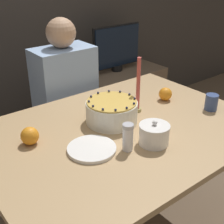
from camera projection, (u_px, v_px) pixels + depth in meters
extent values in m
cube|color=tan|center=(122.00, 130.00, 1.58)|extent=(1.39, 1.01, 0.03)
cylinder|color=tan|center=(147.00, 125.00, 2.42)|extent=(0.07, 0.07, 0.73)
cylinder|color=white|center=(112.00, 112.00, 1.61)|extent=(0.27, 0.27, 0.11)
cylinder|color=gold|center=(112.00, 102.00, 1.59)|extent=(0.26, 0.26, 0.01)
sphere|color=#23284C|center=(129.00, 94.00, 1.65)|extent=(0.01, 0.01, 0.01)
sphere|color=#23284C|center=(120.00, 91.00, 1.68)|extent=(0.01, 0.01, 0.01)
sphere|color=#23284C|center=(109.00, 91.00, 1.69)|extent=(0.01, 0.01, 0.01)
sphere|color=#23284C|center=(98.00, 93.00, 1.66)|extent=(0.01, 0.01, 0.01)
sphere|color=#23284C|center=(91.00, 96.00, 1.62)|extent=(0.01, 0.01, 0.01)
sphere|color=#23284C|center=(89.00, 101.00, 1.57)|extent=(0.01, 0.01, 0.01)
sphere|color=#23284C|center=(93.00, 106.00, 1.52)|extent=(0.01, 0.01, 0.01)
sphere|color=#23284C|center=(103.00, 109.00, 1.48)|extent=(0.01, 0.01, 0.01)
sphere|color=#23284C|center=(116.00, 110.00, 1.48)|extent=(0.01, 0.01, 0.01)
sphere|color=#23284C|center=(127.00, 108.00, 1.50)|extent=(0.01, 0.01, 0.01)
sphere|color=#23284C|center=(134.00, 103.00, 1.54)|extent=(0.01, 0.01, 0.01)
sphere|color=#23284C|center=(135.00, 98.00, 1.60)|extent=(0.01, 0.01, 0.01)
cylinder|color=white|center=(154.00, 135.00, 1.43)|extent=(0.14, 0.14, 0.08)
cylinder|color=white|center=(155.00, 126.00, 1.40)|extent=(0.14, 0.14, 0.01)
sphere|color=white|center=(155.00, 123.00, 1.40)|extent=(0.02, 0.02, 0.02)
cylinder|color=white|center=(128.00, 139.00, 1.37)|extent=(0.05, 0.05, 0.11)
cylinder|color=silver|center=(128.00, 126.00, 1.34)|extent=(0.05, 0.05, 0.02)
cylinder|color=white|center=(92.00, 150.00, 1.39)|extent=(0.22, 0.22, 0.01)
cylinder|color=white|center=(92.00, 148.00, 1.39)|extent=(0.22, 0.22, 0.01)
cylinder|color=tan|center=(137.00, 109.00, 1.74)|extent=(0.05, 0.05, 0.02)
cylinder|color=#CC4C47|center=(138.00, 84.00, 1.68)|extent=(0.02, 0.02, 0.29)
cylinder|color=#384C7F|center=(211.00, 102.00, 1.75)|extent=(0.07, 0.07, 0.09)
sphere|color=orange|center=(30.00, 136.00, 1.42)|extent=(0.08, 0.08, 0.08)
sphere|color=orange|center=(165.00, 94.00, 1.87)|extent=(0.08, 0.08, 0.08)
cube|color=#473D33|center=(69.00, 151.00, 2.36)|extent=(0.34, 0.34, 0.45)
cube|color=#99B7E0|center=(65.00, 88.00, 2.13)|extent=(0.40, 0.24, 0.57)
sphere|color=tan|center=(61.00, 33.00, 1.96)|extent=(0.19, 0.19, 0.19)
cube|color=brown|center=(117.00, 99.00, 3.05)|extent=(0.88, 0.49, 0.59)
cylinder|color=black|center=(117.00, 68.00, 2.91)|extent=(0.10, 0.10, 0.05)
cube|color=black|center=(116.00, 46.00, 2.82)|extent=(0.51, 0.02, 0.38)
cube|color=black|center=(117.00, 47.00, 2.82)|extent=(0.49, 0.03, 0.35)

